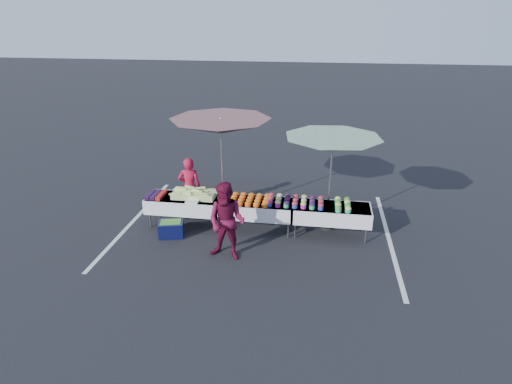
# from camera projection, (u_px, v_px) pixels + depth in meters

# --- Properties ---
(ground) EXTENTS (80.00, 80.00, 0.00)m
(ground) POSITION_uv_depth(u_px,v_px,m) (256.00, 229.00, 10.61)
(ground) COLOR black
(stripe_left) EXTENTS (0.10, 5.00, 0.00)m
(stripe_left) POSITION_uv_depth(u_px,v_px,m) (134.00, 220.00, 11.06)
(stripe_left) COLOR silver
(stripe_left) RESTS_ON ground
(stripe_right) EXTENTS (0.10, 5.00, 0.00)m
(stripe_right) POSITION_uv_depth(u_px,v_px,m) (389.00, 239.00, 10.16)
(stripe_right) COLOR silver
(stripe_right) RESTS_ON ground
(table_left) EXTENTS (1.86, 0.81, 0.75)m
(table_left) POSITION_uv_depth(u_px,v_px,m) (185.00, 203.00, 10.64)
(table_left) COLOR white
(table_left) RESTS_ON ground
(table_center) EXTENTS (1.86, 0.81, 0.75)m
(table_center) POSITION_uv_depth(u_px,v_px,m) (256.00, 208.00, 10.39)
(table_center) COLOR white
(table_center) RESTS_ON ground
(table_right) EXTENTS (1.86, 0.81, 0.75)m
(table_right) POSITION_uv_depth(u_px,v_px,m) (331.00, 213.00, 10.13)
(table_right) COLOR white
(table_right) RESTS_ON ground
(berry_punnets) EXTENTS (0.40, 0.54, 0.08)m
(berry_punnets) POSITION_uv_depth(u_px,v_px,m) (156.00, 195.00, 10.60)
(berry_punnets) COLOR black
(berry_punnets) RESTS_ON table_left
(corn_pile) EXTENTS (1.16, 0.57, 0.26)m
(corn_pile) POSITION_uv_depth(u_px,v_px,m) (194.00, 194.00, 10.54)
(corn_pile) COLOR #B1C866
(corn_pile) RESTS_ON table_left
(plastic_bags) EXTENTS (0.30, 0.25, 0.05)m
(plastic_bags) POSITION_uv_depth(u_px,v_px,m) (192.00, 202.00, 10.25)
(plastic_bags) COLOR white
(plastic_bags) RESTS_ON table_left
(carrot_bowls) EXTENTS (0.95, 0.69, 0.11)m
(carrot_bowls) POSITION_uv_depth(u_px,v_px,m) (250.00, 199.00, 10.31)
(carrot_bowls) COLOR #E95819
(carrot_bowls) RESTS_ON table_center
(potato_cups) EXTENTS (1.34, 0.58, 0.16)m
(potato_cups) POSITION_uv_depth(u_px,v_px,m) (295.00, 201.00, 10.16)
(potato_cups) COLOR #273CB7
(potato_cups) RESTS_ON table_right
(bean_baskets) EXTENTS (0.36, 0.68, 0.15)m
(bean_baskets) POSITION_uv_depth(u_px,v_px,m) (343.00, 204.00, 10.00)
(bean_baskets) COLOR #2AAB72
(bean_baskets) RESTS_ON table_right
(vendor) EXTENTS (0.63, 0.47, 1.59)m
(vendor) POSITION_uv_depth(u_px,v_px,m) (190.00, 187.00, 11.06)
(vendor) COLOR #AF1432
(vendor) RESTS_ON ground
(customer) EXTENTS (0.95, 0.80, 1.74)m
(customer) POSITION_uv_depth(u_px,v_px,m) (227.00, 222.00, 9.06)
(customer) COLOR maroon
(customer) RESTS_ON ground
(umbrella_left) EXTENTS (2.94, 2.94, 2.60)m
(umbrella_left) POSITION_uv_depth(u_px,v_px,m) (221.00, 127.00, 10.57)
(umbrella_left) COLOR black
(umbrella_left) RESTS_ON ground
(umbrella_right) EXTENTS (2.81, 2.81, 2.35)m
(umbrella_right) POSITION_uv_depth(u_px,v_px,m) (333.00, 145.00, 9.91)
(umbrella_right) COLOR black
(umbrella_right) RESTS_ON ground
(storage_bin) EXTENTS (0.66, 0.55, 0.38)m
(storage_bin) POSITION_uv_depth(u_px,v_px,m) (171.00, 229.00, 10.22)
(storage_bin) COLOR #0A0E36
(storage_bin) RESTS_ON ground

